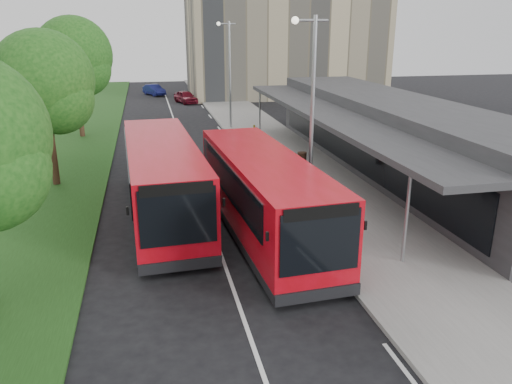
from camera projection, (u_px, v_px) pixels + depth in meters
ground at (218, 245)px, 18.58m from camera, size 120.00×120.00×0.00m
pavement at (258, 132)px, 38.32m from camera, size 5.00×80.00×0.15m
grass_verge at (81, 140)px, 35.70m from camera, size 5.00×80.00×0.10m
lane_centre_line at (185, 151)px, 32.49m from camera, size 0.12×70.00×0.01m
kerb_dashes at (226, 137)px, 36.87m from camera, size 0.12×56.00×0.01m
office_block at (284, 15)px, 57.54m from camera, size 22.00×12.00×18.00m
station_building at (391, 135)px, 27.56m from camera, size 7.70×26.00×4.00m
tree_mid at (44, 87)px, 23.99m from camera, size 4.80×4.80×7.71m
tree_far at (74, 60)px, 34.96m from camera, size 5.31×5.31×8.53m
lamp_post_near at (310, 106)px, 19.79m from camera, size 1.44×0.28×8.00m
lamp_post_far at (229, 68)px, 38.34m from camera, size 1.44×0.28×8.00m
bus_main at (263, 196)px, 18.96m from camera, size 3.49×11.27×3.15m
bus_second at (163, 180)px, 20.81m from camera, size 3.45×11.51×3.23m
litter_bin at (302, 160)px, 27.91m from camera, size 0.68×0.68×0.93m
bollard at (254, 131)px, 35.97m from camera, size 0.18×0.18×0.87m
car_near at (186, 97)px, 53.01m from camera, size 2.64×4.14×1.31m
car_far at (154, 90)px, 59.18m from camera, size 2.76×4.00×1.25m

